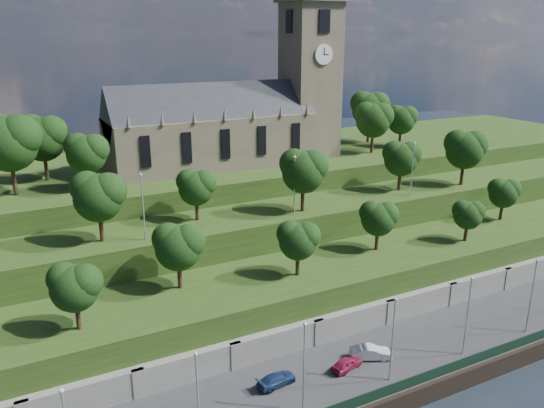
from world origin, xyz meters
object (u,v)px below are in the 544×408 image
church (238,116)px  car_right (276,380)px  car_left (347,364)px  car_middle (370,352)px

church → car_right: (-13.28, -39.09, -19.91)m
car_left → car_right: 7.75m
church → car_left: 45.05m
church → car_right: church is taller
church → car_left: church is taller
car_left → car_right: bearing=68.8°
car_left → car_middle: size_ratio=0.83×
car_middle → car_right: car_middle is taller
car_right → car_left: bearing=-105.9°
church → car_left: bearing=-97.9°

